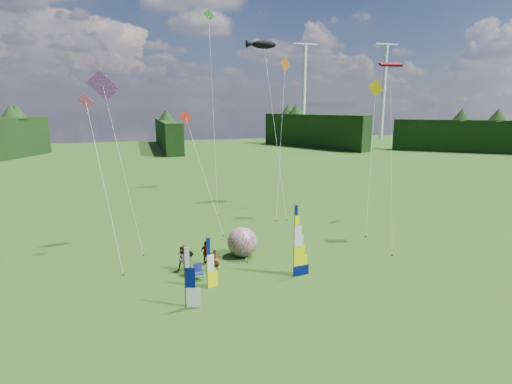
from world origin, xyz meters
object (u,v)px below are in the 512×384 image
object	(u,v)px
side_banner_far	(185,278)
spectator_c	(190,263)
spectator_a	(216,261)
spectator_d	(206,253)
kite_whale	(274,117)
bol_inflatable	(242,242)
camp_chair	(198,272)
spectator_b	(183,259)
side_banner_left	(207,264)
feather_banner_main	(294,242)

from	to	relation	value
side_banner_far	spectator_c	bearing A→B (deg)	95.43
spectator_a	spectator_c	size ratio (longest dim) A/B	0.98
spectator_d	kite_whale	bearing A→B (deg)	-71.60
kite_whale	spectator_a	bearing A→B (deg)	-141.72
bol_inflatable	camp_chair	bearing A→B (deg)	-140.10
bol_inflatable	spectator_b	bearing A→B (deg)	-162.98
side_banner_left	side_banner_far	size ratio (longest dim) A/B	0.92
side_banner_left	spectator_a	distance (m)	2.66
camp_chair	kite_whale	bearing A→B (deg)	50.81
feather_banner_main	side_banner_far	xyz separation A→B (m)	(-7.32, -2.06, -0.65)
feather_banner_main	spectator_a	size ratio (longest dim) A/B	3.08
spectator_c	side_banner_left	bearing A→B (deg)	-161.06
bol_inflatable	camp_chair	xyz separation A→B (m)	(-3.79, -3.17, -0.60)
side_banner_far	spectator_a	world-z (taller)	side_banner_far
feather_banner_main	spectator_b	distance (m)	7.69
spectator_b	spectator_d	bearing A→B (deg)	23.68
spectator_c	camp_chair	xyz separation A→B (m)	(0.42, -1.04, -0.29)
feather_banner_main	kite_whale	size ratio (longest dim) A/B	0.25
bol_inflatable	spectator_a	distance (m)	3.43
spectator_a	kite_whale	bearing A→B (deg)	42.27
feather_banner_main	spectator_d	xyz separation A→B (m)	(-5.12, 3.87, -1.59)
side_banner_far	spectator_a	bearing A→B (deg)	75.14
spectator_d	spectator_b	bearing A→B (deg)	75.91
side_banner_left	camp_chair	bearing A→B (deg)	87.04
feather_banner_main	spectator_d	size ratio (longest dim) A/B	2.90
spectator_a	spectator_d	world-z (taller)	spectator_d
side_banner_far	spectator_c	size ratio (longest dim) A/B	2.21
side_banner_left	camp_chair	xyz separation A→B (m)	(-0.32, 1.49, -1.13)
side_banner_left	spectator_d	xyz separation A→B (m)	(0.63, 3.97, -0.80)
side_banner_left	spectator_a	bearing A→B (deg)	52.02
side_banner_far	spectator_b	xyz separation A→B (m)	(0.49, 5.23, -0.92)
side_banner_far	spectator_a	distance (m)	5.09
side_banner_left	feather_banner_main	bearing A→B (deg)	-14.02
side_banner_left	kite_whale	xyz separation A→B (m)	(10.79, 18.43, 8.20)
bol_inflatable	kite_whale	distance (m)	17.88
spectator_d	side_banner_left	bearing A→B (deg)	134.54
feather_banner_main	kite_whale	xyz separation A→B (m)	(5.04, 18.34, 7.41)
bol_inflatable	side_banner_far	bearing A→B (deg)	-127.26
spectator_b	camp_chair	size ratio (longest dim) A/B	1.67
feather_banner_main	spectator_d	distance (m)	6.62
side_banner_left	bol_inflatable	xyz separation A→B (m)	(3.47, 4.66, -0.53)
side_banner_left	side_banner_far	world-z (taller)	side_banner_far
spectator_a	camp_chair	xyz separation A→B (m)	(-1.30, -0.83, -0.28)
side_banner_left	spectator_a	size ratio (longest dim) A/B	2.08
feather_banner_main	bol_inflatable	bearing A→B (deg)	110.49
spectator_c	camp_chair	distance (m)	1.16
side_banner_far	spectator_a	size ratio (longest dim) A/B	2.25
spectator_b	spectator_d	world-z (taller)	spectator_b
feather_banner_main	spectator_c	world-z (taller)	feather_banner_main
side_banner_left	kite_whale	world-z (taller)	kite_whale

